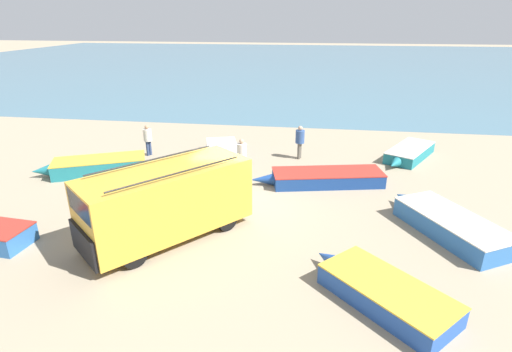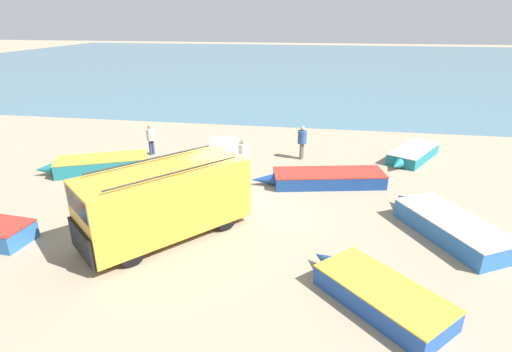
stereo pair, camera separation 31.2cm
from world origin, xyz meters
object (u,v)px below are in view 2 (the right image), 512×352
object	(u,v)px
fishing_rowboat_1	(378,293)
fisherman_0	(243,153)
fishing_rowboat_5	(412,154)
fishing_rowboat_6	(225,152)
fisherman_2	(302,140)
parked_van	(165,200)
fishing_rowboat_2	(448,226)
fisherman_1	(151,137)
fishing_rowboat_0	(324,178)
fishing_rowboat_3	(99,165)

from	to	relation	value
fishing_rowboat_1	fisherman_0	bearing A→B (deg)	-13.42
fishing_rowboat_5	fisherman_0	distance (m)	8.64
fishing_rowboat_6	fisherman_2	size ratio (longest dim) A/B	2.27
parked_van	fisherman_0	bearing A→B (deg)	-152.09
fishing_rowboat_2	fisherman_2	bearing A→B (deg)	8.34
parked_van	fisherman_2	world-z (taller)	parked_van
fishing_rowboat_1	fisherman_1	xyz separation A→B (m)	(-10.25, 10.01, 0.66)
fisherman_0	fisherman_2	size ratio (longest dim) A/B	0.98
fishing_rowboat_6	fisherman_2	world-z (taller)	fisherman_2
fishing_rowboat_2	fishing_rowboat_6	bearing A→B (deg)	25.90
fishing_rowboat_0	fishing_rowboat_5	bearing A→B (deg)	-149.25
fishing_rowboat_0	fishing_rowboat_6	world-z (taller)	fishing_rowboat_6
fishing_rowboat_2	fishing_rowboat_6	xyz separation A→B (m)	(-9.03, 6.31, -0.03)
parked_van	fisherman_0	distance (m)	5.96
fishing_rowboat_0	parked_van	bearing A→B (deg)	33.92
fishing_rowboat_1	fishing_rowboat_6	size ratio (longest dim) A/B	0.94
fishing_rowboat_2	fishing_rowboat_3	xyz separation A→B (m)	(-14.30, 3.43, 0.00)
fishing_rowboat_0	fisherman_1	distance (m)	9.24
fisherman_0	fishing_rowboat_2	bearing A→B (deg)	131.46
parked_van	fishing_rowboat_5	world-z (taller)	parked_van
parked_van	fishing_rowboat_0	distance (m)	7.25
fishing_rowboat_5	fisherman_1	world-z (taller)	fisherman_1
parked_van	fishing_rowboat_2	xyz separation A→B (m)	(9.02, 1.55, -0.94)
fishing_rowboat_3	fishing_rowboat_6	world-z (taller)	fishing_rowboat_3
fisherman_0	fisherman_1	distance (m)	5.55
fishing_rowboat_2	fisherman_1	distance (m)	14.29
fishing_rowboat_2	fisherman_1	xyz separation A→B (m)	(-12.89, 6.16, 0.62)
fishing_rowboat_2	fishing_rowboat_5	xyz separation A→B (m)	(0.27, 7.58, -0.06)
fishing_rowboat_5	fishing_rowboat_6	world-z (taller)	fishing_rowboat_6
fishing_rowboat_1	fishing_rowboat_2	world-z (taller)	fishing_rowboat_2
fisherman_1	parked_van	bearing A→B (deg)	-35.60
fishing_rowboat_2	fisherman_2	world-z (taller)	fisherman_2
fishing_rowboat_3	fishing_rowboat_2	bearing A→B (deg)	142.59
fishing_rowboat_1	fisherman_0	distance (m)	9.56
fishing_rowboat_3	fisherman_1	world-z (taller)	fisherman_1
parked_van	fishing_rowboat_0	size ratio (longest dim) A/B	0.93
fisherman_1	fisherman_2	size ratio (longest dim) A/B	0.95
fishing_rowboat_2	fisherman_0	distance (m)	8.79
fishing_rowboat_6	fishing_rowboat_0	bearing A→B (deg)	44.82
fishing_rowboat_6	fisherman_1	bearing A→B (deg)	-104.59
fishing_rowboat_3	fishing_rowboat_1	bearing A→B (deg)	124.09
fishing_rowboat_6	fisherman_1	distance (m)	3.91
fishing_rowboat_0	fishing_rowboat_5	xyz separation A→B (m)	(4.30, 3.98, -0.01)
fishing_rowboat_3	fishing_rowboat_5	xyz separation A→B (m)	(14.57, 4.16, -0.06)
fishing_rowboat_6	fisherman_0	size ratio (longest dim) A/B	2.32
fisherman_1	fisherman_2	distance (m)	7.71
fishing_rowboat_3	fishing_rowboat_0	bearing A→B (deg)	157.06
fishing_rowboat_3	fisherman_0	distance (m)	6.71
parked_van	fisherman_1	distance (m)	8.63
fishing_rowboat_5	fisherman_0	world-z (taller)	fisherman_0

